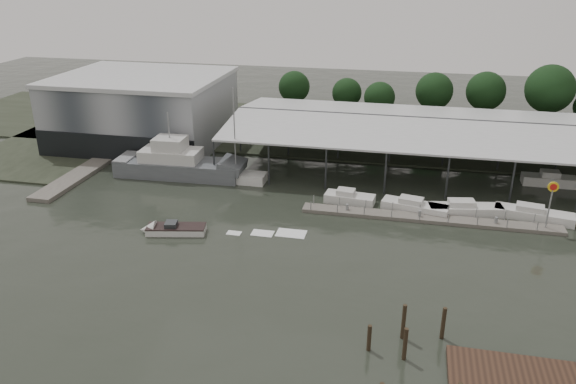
% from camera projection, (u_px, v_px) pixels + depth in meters
% --- Properties ---
extents(ground, '(200.00, 200.00, 0.00)m').
position_uv_depth(ground, '(275.00, 248.00, 55.65)').
color(ground, '#262B23').
rests_on(ground, ground).
extents(land_strip_far, '(140.00, 30.00, 0.30)m').
position_uv_depth(land_strip_far, '(334.00, 131.00, 93.50)').
color(land_strip_far, '#333A2B').
rests_on(land_strip_far, ground).
extents(land_strip_west, '(20.00, 40.00, 0.30)m').
position_uv_depth(land_strip_west, '(78.00, 136.00, 90.63)').
color(land_strip_west, '#333A2B').
rests_on(land_strip_west, ground).
extents(storage_warehouse, '(24.50, 20.50, 10.50)m').
position_uv_depth(storage_warehouse, '(144.00, 109.00, 86.21)').
color(storage_warehouse, gray).
rests_on(storage_warehouse, ground).
extents(covered_boat_shed, '(58.24, 24.00, 6.96)m').
position_uv_depth(covered_boat_shed, '(447.00, 124.00, 75.18)').
color(covered_boat_shed, silver).
rests_on(covered_boat_shed, ground).
extents(trawler_dock, '(3.00, 18.00, 0.50)m').
position_uv_depth(trawler_dock, '(79.00, 174.00, 74.15)').
color(trawler_dock, '#69655C').
rests_on(trawler_dock, ground).
extents(floating_dock, '(28.00, 2.00, 1.40)m').
position_uv_depth(floating_dock, '(429.00, 218.00, 61.61)').
color(floating_dock, '#69655C').
rests_on(floating_dock, ground).
extents(shell_fuel_sign, '(1.10, 0.18, 5.55)m').
position_uv_depth(shell_fuel_sign, '(551.00, 197.00, 57.79)').
color(shell_fuel_sign, gray).
rests_on(shell_fuel_sign, ground).
extents(grey_trawler, '(17.32, 5.44, 8.84)m').
position_uv_depth(grey_trawler, '(180.00, 164.00, 73.83)').
color(grey_trawler, '#585C61').
rests_on(grey_trawler, ground).
extents(white_sailboat, '(8.55, 2.62, 12.35)m').
position_uv_depth(white_sailboat, '(232.00, 176.00, 72.43)').
color(white_sailboat, white).
rests_on(white_sailboat, ground).
extents(speedboat_underway, '(17.64, 5.43, 2.00)m').
position_uv_depth(speedboat_underway, '(171.00, 229.00, 58.67)').
color(speedboat_underway, white).
rests_on(speedboat_underway, ground).
extents(moored_cruiser_0, '(5.98, 2.79, 1.70)m').
position_uv_depth(moored_cruiser_0, '(349.00, 198.00, 65.89)').
color(moored_cruiser_0, white).
rests_on(moored_cruiser_0, ground).
extents(moored_cruiser_1, '(7.74, 3.75, 1.70)m').
position_uv_depth(moored_cruiser_1, '(415.00, 207.00, 63.60)').
color(moored_cruiser_1, white).
rests_on(moored_cruiser_1, ground).
extents(moored_cruiser_2, '(8.43, 3.58, 1.70)m').
position_uv_depth(moored_cruiser_2, '(465.00, 209.00, 62.96)').
color(moored_cruiser_2, white).
rests_on(moored_cruiser_2, ground).
extents(moored_cruiser_3, '(8.51, 3.78, 1.70)m').
position_uv_depth(moored_cruiser_3, '(533.00, 214.00, 61.71)').
color(moored_cruiser_3, white).
rests_on(moored_cruiser_3, ground).
extents(mooring_pilings, '(6.27, 9.29, 3.54)m').
position_uv_depth(mooring_pilings, '(410.00, 355.00, 39.16)').
color(mooring_pilings, '#35291A').
rests_on(mooring_pilings, ground).
extents(horizon_tree_line, '(68.72, 8.96, 11.44)m').
position_uv_depth(horizon_tree_line, '(499.00, 95.00, 91.31)').
color(horizon_tree_line, black).
rests_on(horizon_tree_line, ground).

